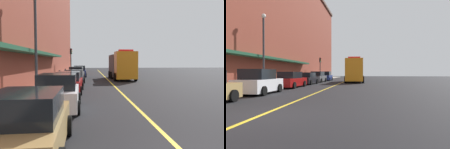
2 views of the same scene
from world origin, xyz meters
TOP-DOWN VIEW (x-y plane):
  - ground_plane at (0.00, 25.00)m, footprint 112.00×112.00m
  - sidewalk_left at (-6.20, 25.00)m, footprint 2.40×70.00m
  - lane_center_stripe at (0.00, 25.00)m, footprint 0.16×70.00m
  - parked_car_0 at (-3.93, 1.32)m, footprint 2.10×4.33m
  - parked_car_1 at (-3.90, 6.64)m, footprint 2.23×4.16m
  - parked_car_2 at (-3.91, 12.70)m, footprint 2.06×4.86m
  - parked_car_3 at (-3.91, 18.32)m, footprint 2.10×4.65m
  - parked_car_4 at (-4.04, 24.67)m, footprint 2.13×4.56m
  - parked_car_5 at (-3.90, 30.41)m, footprint 2.20×4.71m
  - utility_truck at (1.89, 24.96)m, footprint 2.98×8.47m
  - parking_meter_0 at (-5.35, 23.50)m, footprint 0.14×0.18m
  - parking_meter_1 at (-5.35, 18.17)m, footprint 0.14×0.18m
  - street_lamp_left at (-5.95, 11.02)m, footprint 0.44×0.44m
  - traffic_light_near at (-5.29, 31.48)m, footprint 0.38×0.36m

SIDE VIEW (x-z plane):
  - ground_plane at x=0.00m, z-range 0.00..0.00m
  - lane_center_stripe at x=0.00m, z-range 0.00..0.01m
  - sidewalk_left at x=-6.20m, z-range 0.00..0.15m
  - parked_car_3 at x=-3.91m, z-range -0.04..1.50m
  - parked_car_2 at x=-3.91m, z-range -0.04..1.56m
  - parked_car_0 at x=-3.93m, z-range -0.05..1.58m
  - parked_car_4 at x=-4.04m, z-range -0.05..1.65m
  - parked_car_5 at x=-3.90m, z-range -0.06..1.69m
  - parked_car_1 at x=-3.90m, z-range -0.06..1.70m
  - parking_meter_0 at x=-5.35m, z-range 0.39..1.72m
  - parking_meter_1 at x=-5.35m, z-range 0.39..1.72m
  - utility_truck at x=1.89m, z-range -0.09..3.71m
  - traffic_light_near at x=-5.29m, z-range 1.01..5.31m
  - street_lamp_left at x=-5.95m, z-range 0.93..7.87m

